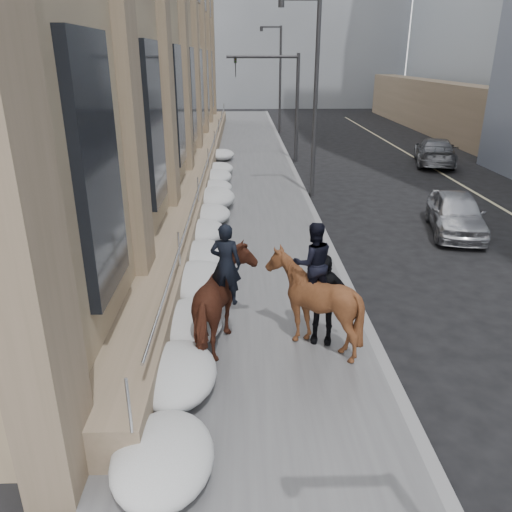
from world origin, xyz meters
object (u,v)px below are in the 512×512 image
(mounted_horse_right, at_px, (312,296))
(car_grey, at_px, (435,151))
(pedestrian, at_px, (322,299))
(mounted_horse_left, at_px, (224,300))
(car_silver, at_px, (456,213))

(mounted_horse_right, relative_size, car_grey, 0.52)
(car_grey, bearing_deg, pedestrian, 79.52)
(mounted_horse_right, xyz_separation_m, pedestrian, (0.23, 0.13, -0.13))
(pedestrian, relative_size, car_grey, 0.38)
(mounted_horse_left, relative_size, car_grey, 0.51)
(mounted_horse_left, height_order, car_silver, mounted_horse_left)
(mounted_horse_left, relative_size, pedestrian, 1.34)
(mounted_horse_right, xyz_separation_m, car_grey, (9.69, 19.33, -0.49))
(mounted_horse_right, relative_size, car_silver, 0.64)
(pedestrian, distance_m, car_silver, 9.33)
(car_silver, bearing_deg, mounted_horse_right, -116.54)
(mounted_horse_right, bearing_deg, car_silver, -138.13)
(mounted_horse_right, bearing_deg, pedestrian, -159.53)
(pedestrian, relative_size, car_silver, 0.47)
(mounted_horse_right, distance_m, car_grey, 21.63)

